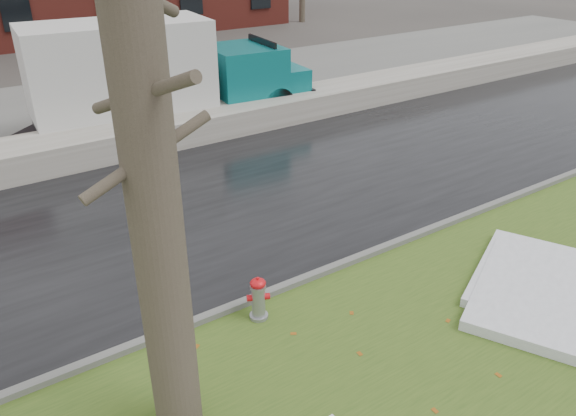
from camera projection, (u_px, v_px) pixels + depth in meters
ground at (356, 307)px, 9.04m from camera, size 120.00×120.00×0.00m
verge at (412, 349)px, 8.11m from camera, size 60.00×4.50×0.04m
road at (223, 203)px, 12.35m from camera, size 60.00×7.00×0.03m
parking_lot at (101, 108)px, 18.61m from camera, size 60.00×9.00×0.03m
curb at (318, 274)px, 9.74m from camera, size 60.00×0.15×0.14m
snowbank at (149, 134)px, 15.28m from camera, size 60.00×1.60×0.75m
fire_hydrant at (258, 296)px, 8.56m from camera, size 0.36×0.35×0.74m
tree at (149, 163)px, 5.32m from camera, size 1.42×1.68×6.85m
box_truck at (156, 72)px, 16.10m from camera, size 9.55×2.89×3.16m
worker at (118, 90)px, 14.95m from camera, size 0.65×0.53×1.55m
snow_patch_near at (540, 280)px, 9.49m from camera, size 3.21×2.93×0.16m
snow_patch_side at (536, 294)px, 9.12m from camera, size 3.31×2.87×0.18m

